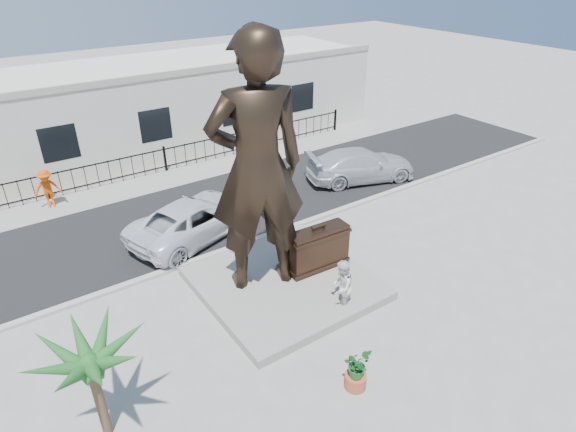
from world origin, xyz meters
name	(u,v)px	position (x,y,z in m)	size (l,w,h in m)	color
ground	(324,305)	(0.00, 0.00, 0.00)	(100.00, 100.00, 0.00)	#9E9991
street	(209,207)	(0.00, 8.00, 0.01)	(40.00, 7.00, 0.01)	black
curb	(251,241)	(0.00, 4.50, 0.06)	(40.00, 0.25, 0.12)	#A5A399
far_sidewalk	(173,176)	(0.00, 12.00, 0.01)	(40.00, 2.50, 0.02)	#9E9991
plinth	(284,283)	(-0.50, 1.50, 0.15)	(5.20, 5.20, 0.30)	gray
fence	(165,160)	(0.00, 12.80, 0.60)	(22.00, 0.10, 1.20)	black
building	(132,108)	(0.00, 17.00, 2.20)	(28.00, 7.00, 4.40)	silver
statue	(257,168)	(-1.13, 1.96, 4.27)	(2.89, 1.90, 7.93)	black
suitcase	(318,249)	(0.82, 1.43, 1.05)	(2.12, 0.67, 1.49)	#322015
tourist	(341,287)	(0.27, -0.44, 0.89)	(0.86, 0.67, 1.77)	silver
car_white	(194,219)	(-1.50, 6.17, 0.76)	(2.48, 5.38, 1.49)	silver
car_silver	(361,165)	(7.34, 6.44, 0.77)	(2.13, 5.23, 1.52)	silver
worker	(47,189)	(-5.60, 11.93, 0.88)	(1.11, 0.64, 1.71)	#D54D0B
palm_tree	(108,432)	(-6.94, -0.71, 0.00)	(1.80, 1.80, 3.20)	#1E531E
planter	(355,381)	(-1.35, -2.96, 0.20)	(0.56, 0.56, 0.40)	#AF4D2E
shrub	(357,364)	(-1.35, -2.96, 0.77)	(0.67, 0.58, 0.74)	#1F6124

